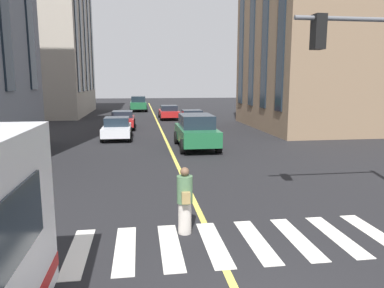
# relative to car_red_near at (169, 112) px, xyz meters

# --- Properties ---
(lane_centre_line) EXTENTS (80.00, 0.16, 0.01)m
(lane_centre_line) POSITION_rel_car_red_near_xyz_m (-11.82, 1.27, -0.70)
(lane_centre_line) COLOR #D8C64C
(lane_centre_line) RESTS_ON ground_plane
(crosswalk_marking) EXTENTS (2.40, 8.45, 0.01)m
(crosswalk_marking) POSITION_rel_car_red_near_xyz_m (-28.53, 1.27, -0.70)
(crosswalk_marking) COLOR silver
(crosswalk_marking) RESTS_ON ground_plane
(car_red_near) EXTENTS (4.40, 1.95, 1.37)m
(car_red_near) POSITION_rel_car_red_near_xyz_m (0.00, 0.00, 0.00)
(car_red_near) COLOR #B21E1E
(car_red_near) RESTS_ON ground_plane
(car_red_mid) EXTENTS (3.90, 1.89, 1.40)m
(car_red_mid) POSITION_rel_car_red_near_xyz_m (-6.64, -1.35, -0.00)
(car_red_mid) COLOR #B21E1E
(car_red_mid) RESTS_ON ground_plane
(car_green_trailing) EXTENTS (4.70, 2.14, 1.88)m
(car_green_trailing) POSITION_rel_car_red_near_xyz_m (10.63, 3.01, 0.27)
(car_green_trailing) COLOR #1E6038
(car_green_trailing) RESTS_ON ground_plane
(car_white_oncoming) EXTENTS (3.90, 1.89, 1.40)m
(car_white_oncoming) POSITION_rel_car_red_near_xyz_m (-12.33, 4.36, -0.00)
(car_white_oncoming) COLOR silver
(car_white_oncoming) RESTS_ON ground_plane
(car_green_parked_b) EXTENTS (4.70, 2.14, 1.88)m
(car_green_parked_b) POSITION_rel_car_red_near_xyz_m (-16.40, -0.21, 0.27)
(car_green_parked_b) COLOR #1E6038
(car_green_parked_b) RESTS_ON ground_plane
(car_red_parked_a) EXTENTS (4.40, 1.95, 1.37)m
(car_red_parked_a) POSITION_rel_car_red_near_xyz_m (-6.82, 4.24, 0.00)
(car_red_parked_a) COLOR #B21E1E
(car_red_parked_a) RESTS_ON ground_plane
(pedestrian_near) EXTENTS (0.50, 0.38, 1.65)m
(pedestrian_near) POSITION_rel_car_red_near_xyz_m (-27.84, 1.85, 0.12)
(pedestrian_near) COLOR beige
(pedestrian_near) RESTS_ON ground_plane
(building_left_near) EXTENTS (15.07, 10.29, 19.18)m
(building_left_near) POSITION_rel_car_red_near_xyz_m (7.40, 13.85, 8.89)
(building_left_near) COLOR #A89E8E
(building_left_near) RESTS_ON ground_plane
(building_right_near) EXTENTS (12.38, 8.15, 12.54)m
(building_right_near) POSITION_rel_car_red_near_xyz_m (-8.56, -10.25, 5.57)
(building_right_near) COLOR #846B51
(building_right_near) RESTS_ON ground_plane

